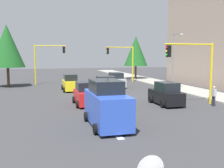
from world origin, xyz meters
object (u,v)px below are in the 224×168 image
at_px(traffic_signal_far_right, 48,56).
at_px(tree_roadside_far, 136,51).
at_px(car_black, 166,94).
at_px(pedestrian_crossing, 214,95).
at_px(car_silver, 116,81).
at_px(car_green, 105,86).
at_px(traffic_signal_far_left, 122,57).
at_px(street_lamp_curbside, 175,54).
at_px(delivery_van_blue, 107,105).
at_px(traffic_signal_near_left, 193,61).
at_px(car_yellow, 71,83).
at_px(tree_opposite_side, 7,46).
at_px(car_red, 86,95).

relative_size(traffic_signal_far_right, tree_roadside_far, 0.76).
distance_m(car_black, pedestrian_crossing, 3.92).
relative_size(car_silver, car_green, 1.12).
xyz_separation_m(traffic_signal_far_left, car_silver, (6.41, -2.89, -3.09)).
distance_m(street_lamp_curbside, delivery_van_blue, 19.09).
relative_size(street_lamp_curbside, car_black, 1.81).
bearing_deg(car_black, traffic_signal_far_right, -154.60).
bearing_deg(car_silver, traffic_signal_far_left, 155.77).
bearing_deg(traffic_signal_near_left, car_yellow, -142.76).
distance_m(tree_roadside_far, tree_opposite_side, 21.37).
xyz_separation_m(traffic_signal_near_left, traffic_signal_far_right, (-20.00, -11.35, 0.30)).
xyz_separation_m(traffic_signal_far_right, car_silver, (6.41, 8.51, -3.18)).
relative_size(traffic_signal_far_left, delivery_van_blue, 1.17).
bearing_deg(street_lamp_curbside, pedestrian_crossing, -11.26).
xyz_separation_m(traffic_signal_near_left, car_black, (-0.58, -2.13, -2.88)).
bearing_deg(car_silver, tree_roadside_far, 147.26).
relative_size(traffic_signal_near_left, traffic_signal_far_right, 0.92).
bearing_deg(delivery_van_blue, car_black, 128.51).
bearing_deg(delivery_van_blue, tree_opposite_side, -160.76).
height_order(traffic_signal_near_left, pedestrian_crossing, traffic_signal_near_left).
bearing_deg(tree_opposite_side, car_green, 47.46).
bearing_deg(car_green, delivery_van_blue, -13.26).
xyz_separation_m(tree_roadside_far, delivery_van_blue, (28.67, -12.59, -3.67)).
distance_m(traffic_signal_far_right, car_yellow, 9.06).
xyz_separation_m(delivery_van_blue, car_silver, (-18.26, 5.89, -0.39)).
relative_size(tree_roadside_far, delivery_van_blue, 1.57).
xyz_separation_m(traffic_signal_near_left, car_silver, (-13.59, -2.84, -2.88)).
bearing_deg(traffic_signal_far_left, car_green, -25.76).
relative_size(tree_roadside_far, tree_opposite_side, 0.91).
bearing_deg(car_red, pedestrian_crossing, 71.58).
bearing_deg(traffic_signal_far_right, tree_roadside_far, 104.73).
relative_size(tree_opposite_side, car_black, 2.16).
relative_size(car_red, car_black, 0.98).
height_order(street_lamp_curbside, tree_opposite_side, tree_opposite_side).
bearing_deg(traffic_signal_near_left, tree_opposite_side, -137.25).
distance_m(traffic_signal_near_left, tree_opposite_side, 24.57).
bearing_deg(street_lamp_curbside, tree_opposite_side, -112.55).
bearing_deg(car_black, tree_roadside_far, 165.65).
bearing_deg(traffic_signal_near_left, car_green, -144.34).
relative_size(traffic_signal_near_left, car_yellow, 1.33).
relative_size(tree_opposite_side, car_red, 2.21).
distance_m(traffic_signal_far_right, car_silver, 11.12).
distance_m(tree_opposite_side, car_red, 18.10).
relative_size(delivery_van_blue, car_red, 1.27).
height_order(street_lamp_curbside, delivery_van_blue, street_lamp_curbside).
bearing_deg(pedestrian_crossing, traffic_signal_far_right, -148.70).
xyz_separation_m(traffic_signal_far_right, pedestrian_crossing, (21.04, 12.79, -3.16)).
relative_size(traffic_signal_far_right, car_green, 1.58).
distance_m(traffic_signal_far_right, car_black, 21.73).
bearing_deg(street_lamp_curbside, delivery_van_blue, -40.71).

